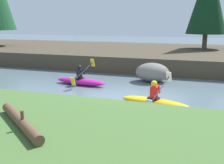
# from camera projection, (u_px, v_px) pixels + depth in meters

# --- Properties ---
(ground_plane) EXTENTS (90.00, 90.00, 0.00)m
(ground_plane) POSITION_uv_depth(u_px,v_px,m) (128.00, 98.00, 10.90)
(ground_plane) COLOR slate
(riverbank_far) EXTENTS (44.00, 11.40, 1.01)m
(riverbank_far) POSITION_uv_depth(u_px,v_px,m) (163.00, 56.00, 20.40)
(riverbank_far) COLOR #473D2D
(riverbank_far) RESTS_ON ground
(kayaker_lead) EXTENTS (2.79, 2.06, 1.20)m
(kayaker_lead) POSITION_uv_depth(u_px,v_px,m) (158.00, 103.00, 9.59)
(kayaker_lead) COLOR yellow
(kayaker_lead) RESTS_ON ground
(kayaker_middle) EXTENTS (2.79, 2.07, 1.20)m
(kayaker_middle) POSITION_uv_depth(u_px,v_px,m) (81.00, 80.00, 13.08)
(kayaker_middle) COLOR #C61999
(kayaker_middle) RESTS_ON ground
(boulder_midstream) EXTENTS (1.76, 1.37, 0.99)m
(boulder_midstream) POSITION_uv_depth(u_px,v_px,m) (152.00, 72.00, 13.73)
(boulder_midstream) COLOR slate
(boulder_midstream) RESTS_ON ground
(driftwood_log) EXTENTS (2.21, 1.74, 0.44)m
(driftwood_log) POSITION_uv_depth(u_px,v_px,m) (20.00, 121.00, 6.19)
(driftwood_log) COLOR brown
(driftwood_log) RESTS_ON riverbank_near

